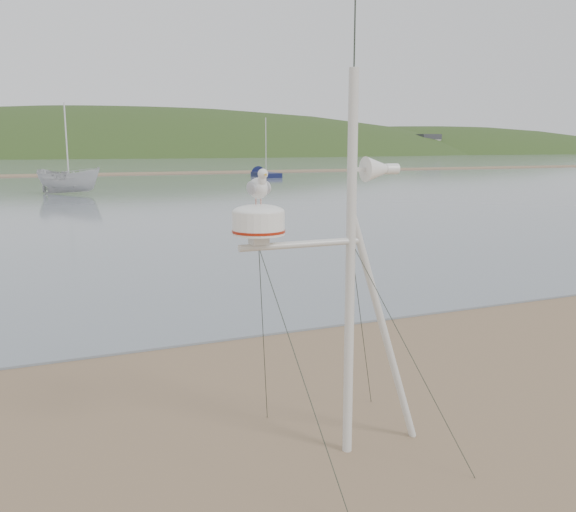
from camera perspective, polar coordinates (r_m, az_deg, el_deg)
name	(u,v)px	position (r m, az deg, el deg)	size (l,w,h in m)	color
ground	(71,495)	(6.77, -19.64, -20.34)	(560.00, 560.00, 0.00)	#7B6147
water	(26,163)	(137.90, -23.32, 8.03)	(560.00, 256.00, 0.04)	slate
sandbar	(28,176)	(75.93, -23.18, 6.94)	(560.00, 7.00, 0.07)	#7B6147
hill_ridge	(82,208)	(242.68, -18.69, 4.25)	(620.00, 180.00, 80.00)	#263C18
far_cottages	(35,144)	(201.89, -22.60, 9.65)	(294.40, 6.30, 8.00)	beige
mast_rig	(346,349)	(6.68, 5.46, -8.64)	(2.24, 2.39, 5.05)	silver
boat_white	(68,159)	(45.70, -19.93, 8.54)	(1.85, 1.90, 4.92)	silver
sailboat_blue_far	(260,174)	(69.29, -2.62, 7.69)	(1.75, 7.03, 6.98)	#12173F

